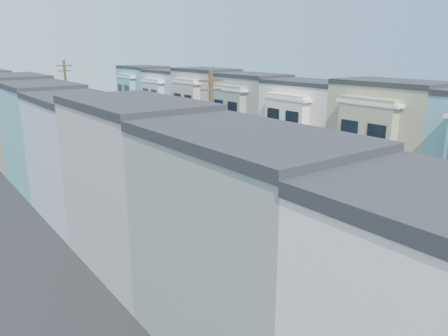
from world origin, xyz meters
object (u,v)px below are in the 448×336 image
parked_left_d (151,183)px  parked_right_b (396,214)px  utility_pole_near (212,158)px  parked_right_c (210,154)px  tree_d (107,123)px  utility_pole_far (68,110)px  tree_e (55,108)px  tree_far_r (170,110)px  parked_left_c (230,225)px  lead_sedan (234,175)px  parked_right_d (159,137)px  parked_left_b (362,290)px  fedex_truck (311,187)px  tree_c (176,147)px  tree_b (298,194)px

parked_left_d → parked_right_b: (9.80, -15.91, 0.01)m
utility_pole_near → parked_right_c: bearing=55.5°
tree_d → utility_pole_far: utility_pole_far is taller
tree_e → tree_far_r: bearing=-12.3°
tree_d → parked_left_c: (1.40, -15.57, -4.49)m
lead_sedan → tree_d: bearing=148.6°
lead_sedan → parked_right_d: (2.83, 18.76, 0.04)m
utility_pole_far → parked_right_c: bearing=-40.8°
utility_pole_far → parked_left_b: size_ratio=1.96×
tree_e → parked_left_c: tree_e is taller
parked_right_b → parked_right_c: bearing=85.3°
parked_left_c → parked_right_b: parked_right_b is taller
fedex_truck → parked_left_c: bearing=177.8°
tree_d → utility_pole_far: (0.00, 10.41, 0.05)m
tree_d → parked_right_c: 12.07m
lead_sedan → parked_left_c: bearing=-120.6°
tree_d → fedex_truck: tree_d is taller
tree_e → parked_right_c: size_ratio=1.63×
tree_e → parked_right_b: bearing=-72.7°
tree_e → tree_c: bearing=-90.0°
tree_far_r → tree_e: bearing=167.7°
fedex_truck → parked_left_b: bearing=-127.1°
tree_d → tree_far_r: bearing=42.9°
tree_e → tree_far_r: size_ratio=1.34×
tree_far_r → utility_pole_near: bearing=-115.4°
parked_right_b → parked_right_d: size_ratio=0.95×
tree_b → tree_c: 11.01m
parked_right_c → parked_right_d: bearing=87.9°
parked_left_c → parked_right_b: 11.16m
fedex_truck → parked_right_b: (2.66, -5.14, -1.05)m
tree_c → parked_left_d: size_ratio=1.72×
tree_e → fedex_truck: 32.19m
tree_c → tree_d: (-0.00, 11.52, 0.02)m
tree_far_r → utility_pole_far: utility_pole_far is taller
utility_pole_near → utility_pole_far: 26.00m
tree_c → utility_pole_near: 4.07m
tree_b → tree_far_r: (13.20, 34.78, -1.08)m
parked_right_c → parked_right_b: bearing=-92.1°
parked_left_b → tree_e: bearing=94.8°
tree_b → tree_e: bearing=90.0°
parked_right_d → parked_left_c: bearing=-113.5°
parked_left_b → parked_left_d: 20.40m
parked_left_b → tree_far_r: bearing=75.5°
tree_d → parked_right_b: tree_d is taller
parked_left_d → tree_d: bearing=105.5°
tree_b → tree_c: (-0.00, 11.01, 0.24)m
tree_e → parked_left_c: size_ratio=1.91×
utility_pole_near → parked_left_d: 11.57m
parked_right_c → fedex_truck: bearing=-101.3°
parked_right_c → parked_left_c: bearing=-123.1°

